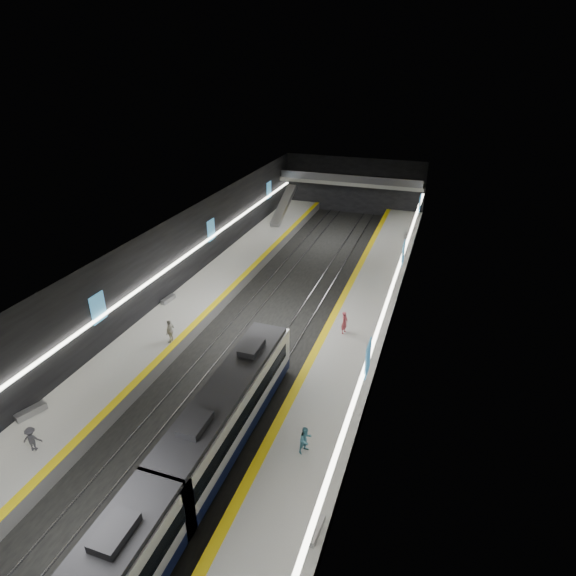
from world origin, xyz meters
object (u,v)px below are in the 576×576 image
at_px(passenger_right_b, 306,440).
at_px(passenger_left_a, 170,331).
at_px(bench_left_far, 168,299).
at_px(bench_right_far, 406,235).
at_px(passenger_right_a, 344,323).
at_px(passenger_left_b, 32,439).
at_px(train, 165,501).
at_px(escalator, 284,205).
at_px(bench_left_near, 31,412).
at_px(bench_right_near, 315,530).

distance_m(passenger_right_b, passenger_left_a, 15.26).
xyz_separation_m(bench_left_far, bench_right_far, (18.45, 24.01, 0.00)).
bearing_deg(passenger_right_a, passenger_left_b, 156.42).
distance_m(train, passenger_right_b, 8.12).
xyz_separation_m(escalator, bench_right_far, (16.45, -1.78, -1.70)).
xyz_separation_m(bench_left_near, bench_right_far, (18.45, 39.97, -0.03)).
xyz_separation_m(bench_left_near, passenger_right_b, (17.06, 2.61, 0.61)).
height_order(escalator, bench_right_near, escalator).
relative_size(train, passenger_right_b, 17.28).
xyz_separation_m(bench_left_far, passenger_right_a, (16.26, -0.16, 0.74)).
relative_size(train, passenger_left_b, 18.61).
bearing_deg(passenger_right_a, escalator, 42.63).
xyz_separation_m(bench_right_far, passenger_left_a, (-14.64, -29.80, 0.76)).
bearing_deg(passenger_left_a, bench_left_near, -25.62).
xyz_separation_m(bench_right_far, passenger_left_b, (-16.00, -42.21, 0.58)).
distance_m(bench_left_near, bench_right_far, 44.02).
distance_m(bench_left_far, passenger_left_b, 18.38).
bearing_deg(passenger_right_a, train, -178.47).
xyz_separation_m(train, bench_left_near, (-12.00, 3.73, -0.97)).
height_order(escalator, bench_left_near, escalator).
xyz_separation_m(train, passenger_right_a, (4.26, 19.53, -0.26)).
distance_m(bench_right_near, passenger_left_a, 19.59).
bearing_deg(bench_right_near, train, -163.14).
distance_m(train, passenger_right_a, 19.99).
bearing_deg(escalator, bench_left_near, -92.74).
distance_m(train, escalator, 46.57).
bearing_deg(bench_right_far, bench_left_far, -131.20).
relative_size(bench_left_near, passenger_right_a, 0.99).
bearing_deg(passenger_right_b, bench_left_far, 82.38).
distance_m(bench_right_far, passenger_right_b, 37.39).
relative_size(bench_left_near, bench_right_near, 1.16).
xyz_separation_m(bench_left_near, bench_left_far, (0.00, 15.96, -0.03)).
bearing_deg(bench_right_near, bench_right_far, 95.03).
height_order(passenger_right_a, passenger_left_b, passenger_right_a).
height_order(train, passenger_left_b, train).
height_order(bench_right_near, bench_right_far, bench_right_far).
relative_size(train, bench_right_near, 18.04).
bearing_deg(passenger_right_b, bench_right_near, -127.48).
xyz_separation_m(bench_right_far, passenger_right_b, (-1.39, -37.36, 0.64)).
distance_m(train, bench_left_near, 12.60).
bearing_deg(bench_right_near, escalator, 115.45).
relative_size(bench_left_far, bench_right_far, 1.00).
relative_size(escalator, bench_left_far, 4.85).
bearing_deg(passenger_left_a, train, 25.42).
distance_m(bench_right_near, passenger_right_a, 18.19).
relative_size(escalator, passenger_right_a, 4.26).
bearing_deg(bench_right_near, bench_left_far, 140.63).
bearing_deg(passenger_right_a, bench_left_far, 103.27).
bearing_deg(passenger_left_a, bench_left_far, -151.74).
bearing_deg(train, passenger_right_a, 77.70).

